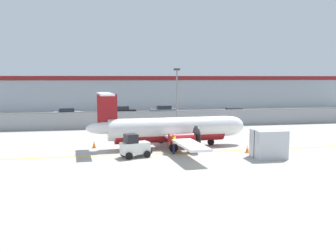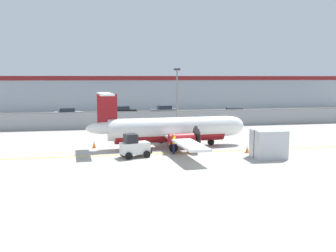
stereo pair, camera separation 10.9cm
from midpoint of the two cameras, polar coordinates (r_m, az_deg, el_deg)
name	(u,v)px [view 1 (the left image)]	position (r m, az deg, el deg)	size (l,w,h in m)	color
ground_plane	(187,152)	(31.44, 2.80, -4.04)	(140.00, 140.00, 0.01)	#ADA89E
perimeter_fence	(156,119)	(46.79, -1.85, 1.13)	(98.00, 0.10, 2.10)	gray
parking_lot_strip	(145,117)	(58.22, -3.64, 1.31)	(98.00, 17.00, 0.12)	#38383A
background_building	(133,92)	(76.32, -5.45, 5.15)	(91.00, 8.10, 6.50)	#A8B2BC
commuter_airplane	(173,129)	(33.54, 0.66, -0.54)	(14.58, 16.07, 4.92)	white
baggage_tug	(135,147)	(29.51, -5.23, -3.14)	(2.54, 1.90, 1.88)	silver
ground_crew_worker	(174,142)	(30.69, 0.81, -2.51)	(0.43, 0.54, 1.70)	#191E4C
cargo_container	(269,144)	(30.21, 15.00, -2.65)	(2.44, 2.05, 2.20)	#B7BCC1
traffic_cone_near_left	(127,153)	(29.63, -6.33, -4.18)	(0.36, 0.36, 0.64)	orange
traffic_cone_near_right	(142,143)	(34.35, -4.06, -2.54)	(0.36, 0.36, 0.64)	orange
traffic_cone_far_left	(247,149)	(31.91, 11.90, -3.46)	(0.36, 0.36, 0.64)	orange
traffic_cone_far_right	(94,144)	(33.99, -11.28, -2.77)	(0.36, 0.36, 0.64)	orange
parked_car_0	(68,113)	(58.03, -15.10, 1.88)	(4.31, 2.23, 1.58)	gray
parked_car_1	(123,111)	(60.24, -6.99, 2.28)	(4.21, 2.02, 1.58)	black
parked_car_2	(163,110)	(60.90, -0.78, 2.39)	(4.22, 2.04, 1.58)	slate
parked_car_3	(235,113)	(57.04, 10.05, 1.93)	(4.28, 2.17, 1.58)	red
apron_light_pole	(177,94)	(43.18, 1.27, 4.84)	(0.70, 0.30, 7.27)	slate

